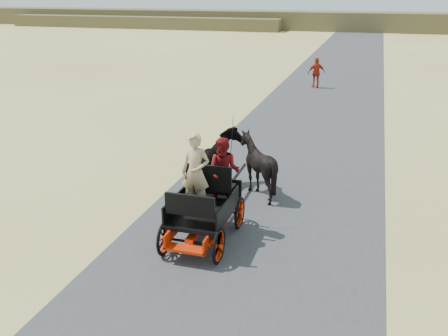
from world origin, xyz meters
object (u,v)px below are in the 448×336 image
(horse_left, at_px, (220,162))
(pedestrian, at_px, (316,73))
(carriage, at_px, (204,225))
(horse_right, at_px, (257,165))

(horse_left, relative_size, pedestrian, 1.16)
(carriage, relative_size, pedestrian, 1.39)
(carriage, relative_size, horse_left, 1.20)
(pedestrian, bearing_deg, horse_left, 64.91)
(carriage, height_order, horse_left, horse_left)
(horse_right, height_order, pedestrian, pedestrian)
(horse_right, xyz_separation_m, pedestrian, (-0.33, 16.42, 0.01))
(horse_left, height_order, pedestrian, pedestrian)
(horse_left, height_order, horse_right, horse_right)
(horse_left, relative_size, horse_right, 1.18)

